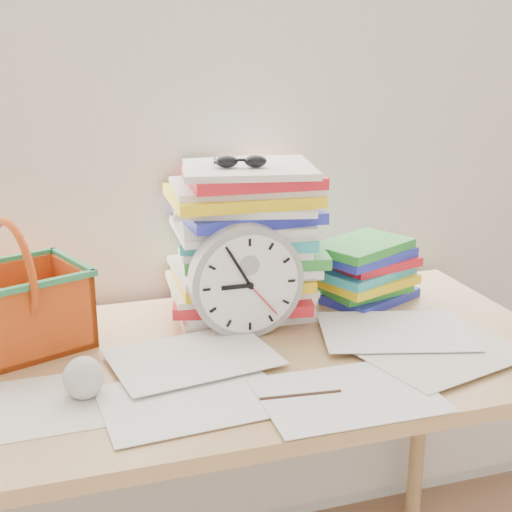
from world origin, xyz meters
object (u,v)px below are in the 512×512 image
object	(u,v)px
paper_stack	(246,239)
clock	(246,281)
book_stack	(366,271)
desk	(225,386)
basket	(14,287)

from	to	relation	value
paper_stack	clock	size ratio (longest dim) A/B	1.41
book_stack	clock	bearing A→B (deg)	-161.61
desk	paper_stack	xyz separation A→B (m)	(0.11, 0.23, 0.25)
desk	basket	distance (m)	0.47
paper_stack	clock	world-z (taller)	paper_stack
desk	basket	size ratio (longest dim) A/B	5.23
book_stack	basket	distance (m)	0.81
basket	clock	bearing A→B (deg)	-30.13
desk	book_stack	distance (m)	0.47
desk	paper_stack	size ratio (longest dim) A/B	4.09
clock	basket	world-z (taller)	basket
basket	paper_stack	bearing A→B (deg)	-13.22
paper_stack	clock	bearing A→B (deg)	-107.07
desk	book_stack	size ratio (longest dim) A/B	5.47
desk	book_stack	world-z (taller)	book_stack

